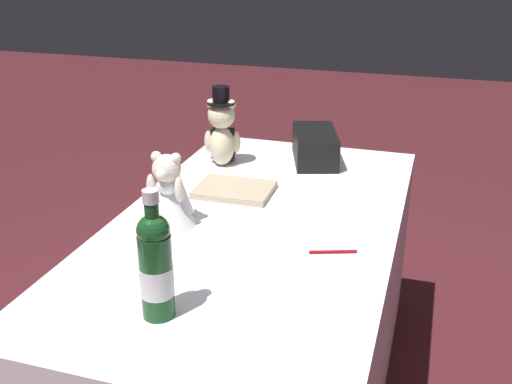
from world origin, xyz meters
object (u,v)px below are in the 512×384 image
object	(u,v)px
gift_case_black	(315,146)
guestbook	(235,190)
teddy_bear_groom	(222,131)
champagne_bottle	(156,265)
signing_pen	(331,252)
teddy_bear_bride	(170,192)

from	to	relation	value
gift_case_black	guestbook	size ratio (longest dim) A/B	1.26
teddy_bear_groom	guestbook	distance (m)	0.32
teddy_bear_groom	gift_case_black	size ratio (longest dim) A/B	0.95
teddy_bear_groom	champagne_bottle	distance (m)	1.03
champagne_bottle	signing_pen	bearing A→B (deg)	-38.35
signing_pen	gift_case_black	bearing A→B (deg)	15.83
signing_pen	gift_case_black	xyz separation A→B (m)	(0.74, 0.21, 0.06)
signing_pen	guestbook	size ratio (longest dim) A/B	0.53
champagne_bottle	gift_case_black	size ratio (longest dim) A/B	0.98
champagne_bottle	signing_pen	size ratio (longest dim) A/B	2.33
teddy_bear_bride	gift_case_black	xyz separation A→B (m)	(0.68, -0.31, -0.04)
teddy_bear_groom	signing_pen	xyz separation A→B (m)	(-0.59, -0.55, -0.13)
teddy_bear_groom	signing_pen	size ratio (longest dim) A/B	2.26
teddy_bear_groom	guestbook	bearing A→B (deg)	-151.67
teddy_bear_bride	teddy_bear_groom	bearing A→B (deg)	3.20
signing_pen	guestbook	distance (m)	0.52
teddy_bear_groom	gift_case_black	world-z (taller)	teddy_bear_groom
teddy_bear_bride	signing_pen	distance (m)	0.53
gift_case_black	guestbook	distance (m)	0.45
teddy_bear_bride	champagne_bottle	xyz separation A→B (m)	(-0.47, -0.18, 0.03)
guestbook	signing_pen	bearing A→B (deg)	-130.70
teddy_bear_groom	guestbook	xyz separation A→B (m)	(-0.26, -0.14, -0.12)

